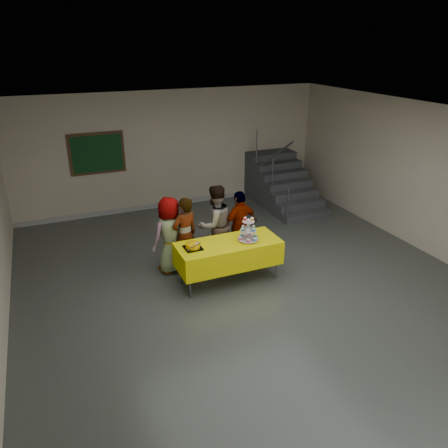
{
  "coord_description": "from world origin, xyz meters",
  "views": [
    {
      "loc": [
        -3.1,
        -5.66,
        4.15
      ],
      "look_at": [
        -0.27,
        1.01,
        1.05
      ],
      "focal_mm": 35.0,
      "sensor_mm": 36.0,
      "label": 1
    }
  ],
  "objects_px": {
    "bear_cake": "(193,245)",
    "schoolchild_d": "(240,225)",
    "staircase": "(280,185)",
    "noticeboard": "(97,154)",
    "bake_table": "(228,253)",
    "schoolchild_a": "(170,235)",
    "cupcake_stand": "(248,232)",
    "schoolchild_b": "(185,235)",
    "schoolchild_c": "(215,224)"
  },
  "relations": [
    {
      "from": "bake_table",
      "to": "staircase",
      "type": "bearing_deg",
      "value": 48.21
    },
    {
      "from": "schoolchild_b",
      "to": "noticeboard",
      "type": "bearing_deg",
      "value": -93.14
    },
    {
      "from": "schoolchild_a",
      "to": "bake_table",
      "type": "bearing_deg",
      "value": 117.31
    },
    {
      "from": "schoolchild_a",
      "to": "staircase",
      "type": "distance_m",
      "value": 4.6
    },
    {
      "from": "schoolchild_a",
      "to": "noticeboard",
      "type": "xyz_separation_m",
      "value": [
        -0.77,
        3.37,
        0.86
      ]
    },
    {
      "from": "schoolchild_c",
      "to": "bear_cake",
      "type": "bearing_deg",
      "value": 35.08
    },
    {
      "from": "cupcake_stand",
      "to": "schoolchild_a",
      "type": "bearing_deg",
      "value": 145.45
    },
    {
      "from": "cupcake_stand",
      "to": "bear_cake",
      "type": "distance_m",
      "value": 1.04
    },
    {
      "from": "bake_table",
      "to": "cupcake_stand",
      "type": "relative_size",
      "value": 4.22
    },
    {
      "from": "schoolchild_d",
      "to": "noticeboard",
      "type": "xyz_separation_m",
      "value": [
        -2.2,
        3.41,
        0.89
      ]
    },
    {
      "from": "cupcake_stand",
      "to": "schoolchild_d",
      "type": "bearing_deg",
      "value": 74.84
    },
    {
      "from": "bake_table",
      "to": "schoolchild_c",
      "type": "distance_m",
      "value": 0.83
    },
    {
      "from": "bake_table",
      "to": "noticeboard",
      "type": "height_order",
      "value": "noticeboard"
    },
    {
      "from": "bear_cake",
      "to": "schoolchild_b",
      "type": "bearing_deg",
      "value": 84.65
    },
    {
      "from": "schoolchild_b",
      "to": "staircase",
      "type": "height_order",
      "value": "staircase"
    },
    {
      "from": "staircase",
      "to": "noticeboard",
      "type": "xyz_separation_m",
      "value": [
        -4.59,
        0.84,
        1.11
      ]
    },
    {
      "from": "cupcake_stand",
      "to": "schoolchild_a",
      "type": "distance_m",
      "value": 1.49
    },
    {
      "from": "schoolchild_a",
      "to": "schoolchild_c",
      "type": "height_order",
      "value": "schoolchild_c"
    },
    {
      "from": "schoolchild_a",
      "to": "schoolchild_c",
      "type": "distance_m",
      "value": 0.92
    },
    {
      "from": "schoolchild_b",
      "to": "schoolchild_d",
      "type": "distance_m",
      "value": 1.19
    },
    {
      "from": "schoolchild_a",
      "to": "staircase",
      "type": "bearing_deg",
      "value": -166.59
    },
    {
      "from": "bear_cake",
      "to": "noticeboard",
      "type": "bearing_deg",
      "value": 103.0
    },
    {
      "from": "cupcake_stand",
      "to": "bear_cake",
      "type": "xyz_separation_m",
      "value": [
        -1.03,
        0.07,
        -0.11
      ]
    },
    {
      "from": "noticeboard",
      "to": "bear_cake",
      "type": "bearing_deg",
      "value": -77.0
    },
    {
      "from": "bake_table",
      "to": "bear_cake",
      "type": "bearing_deg",
      "value": 178.43
    },
    {
      "from": "schoolchild_c",
      "to": "cupcake_stand",
      "type": "bearing_deg",
      "value": 97.56
    },
    {
      "from": "schoolchild_a",
      "to": "noticeboard",
      "type": "bearing_deg",
      "value": -97.39
    },
    {
      "from": "staircase",
      "to": "schoolchild_a",
      "type": "bearing_deg",
      "value": -146.41
    },
    {
      "from": "bake_table",
      "to": "schoolchild_c",
      "type": "bearing_deg",
      "value": 85.27
    },
    {
      "from": "bear_cake",
      "to": "schoolchild_a",
      "type": "xyz_separation_m",
      "value": [
        -0.19,
        0.76,
        -0.09
      ]
    },
    {
      "from": "bake_table",
      "to": "bear_cake",
      "type": "distance_m",
      "value": 0.72
    },
    {
      "from": "schoolchild_a",
      "to": "schoolchild_b",
      "type": "xyz_separation_m",
      "value": [
        0.25,
        -0.15,
        0.01
      ]
    },
    {
      "from": "schoolchild_c",
      "to": "noticeboard",
      "type": "height_order",
      "value": "noticeboard"
    },
    {
      "from": "noticeboard",
      "to": "bake_table",
      "type": "bearing_deg",
      "value": -68.71
    },
    {
      "from": "schoolchild_b",
      "to": "schoolchild_d",
      "type": "relative_size",
      "value": 1.05
    },
    {
      "from": "bear_cake",
      "to": "noticeboard",
      "type": "height_order",
      "value": "noticeboard"
    },
    {
      "from": "schoolchild_a",
      "to": "schoolchild_d",
      "type": "relative_size",
      "value": 1.04
    },
    {
      "from": "schoolchild_d",
      "to": "schoolchild_c",
      "type": "bearing_deg",
      "value": -19.15
    },
    {
      "from": "schoolchild_c",
      "to": "schoolchild_d",
      "type": "xyz_separation_m",
      "value": [
        0.51,
        -0.05,
        -0.08
      ]
    },
    {
      "from": "schoolchild_a",
      "to": "noticeboard",
      "type": "relative_size",
      "value": 1.14
    },
    {
      "from": "bake_table",
      "to": "staircase",
      "type": "xyz_separation_m",
      "value": [
        2.97,
        3.32,
        -0.07
      ]
    },
    {
      "from": "bear_cake",
      "to": "schoolchild_d",
      "type": "relative_size",
      "value": 0.25
    },
    {
      "from": "bake_table",
      "to": "bear_cake",
      "type": "xyz_separation_m",
      "value": [
        -0.66,
        0.02,
        0.27
      ]
    },
    {
      "from": "bear_cake",
      "to": "schoolchild_d",
      "type": "xyz_separation_m",
      "value": [
        1.25,
        0.73,
        -0.12
      ]
    },
    {
      "from": "bear_cake",
      "to": "schoolchild_c",
      "type": "bearing_deg",
      "value": 46.8
    },
    {
      "from": "bear_cake",
      "to": "schoolchild_a",
      "type": "height_order",
      "value": "schoolchild_a"
    },
    {
      "from": "cupcake_stand",
      "to": "schoolchild_b",
      "type": "xyz_separation_m",
      "value": [
        -0.97,
        0.69,
        -0.19
      ]
    },
    {
      "from": "schoolchild_d",
      "to": "noticeboard",
      "type": "height_order",
      "value": "noticeboard"
    },
    {
      "from": "schoolchild_b",
      "to": "schoolchild_d",
      "type": "height_order",
      "value": "schoolchild_b"
    },
    {
      "from": "bear_cake",
      "to": "schoolchild_c",
      "type": "height_order",
      "value": "schoolchild_c"
    }
  ]
}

